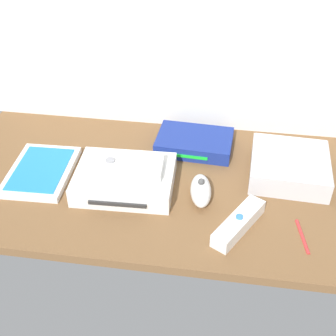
% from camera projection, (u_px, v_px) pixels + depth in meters
% --- Properties ---
extents(ground_plane, '(1.00, 0.48, 0.02)m').
position_uv_depth(ground_plane, '(168.00, 186.00, 1.02)').
color(ground_plane, brown).
rests_on(ground_plane, ground).
extents(back_wall, '(1.10, 0.01, 0.64)m').
position_uv_depth(back_wall, '(184.00, 2.00, 1.01)').
color(back_wall, silver).
rests_on(back_wall, ground).
extents(game_console, '(0.22, 0.17, 0.04)m').
position_uv_depth(game_console, '(125.00, 179.00, 0.99)').
color(game_console, white).
rests_on(game_console, ground_plane).
extents(mini_computer, '(0.18, 0.18, 0.05)m').
position_uv_depth(mini_computer, '(289.00, 166.00, 1.02)').
color(mini_computer, silver).
rests_on(mini_computer, ground_plane).
extents(game_case, '(0.14, 0.19, 0.02)m').
position_uv_depth(game_case, '(41.00, 171.00, 1.03)').
color(game_case, white).
rests_on(game_case, ground_plane).
extents(network_router, '(0.19, 0.13, 0.03)m').
position_uv_depth(network_router, '(195.00, 142.00, 1.11)').
color(network_router, navy).
rests_on(network_router, ground_plane).
extents(remote_wand, '(0.10, 0.15, 0.03)m').
position_uv_depth(remote_wand, '(239.00, 223.00, 0.89)').
color(remote_wand, white).
rests_on(remote_wand, ground_plane).
extents(remote_nunchuk, '(0.06, 0.10, 0.05)m').
position_uv_depth(remote_nunchuk, '(201.00, 190.00, 0.96)').
color(remote_nunchuk, white).
rests_on(remote_nunchuk, ground_plane).
extents(remote_classic_pad, '(0.15, 0.09, 0.02)m').
position_uv_depth(remote_classic_pad, '(129.00, 166.00, 0.97)').
color(remote_classic_pad, white).
rests_on(remote_classic_pad, game_console).
extents(stylus_pen, '(0.02, 0.09, 0.01)m').
position_uv_depth(stylus_pen, '(303.00, 235.00, 0.88)').
color(stylus_pen, red).
rests_on(stylus_pen, ground_plane).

